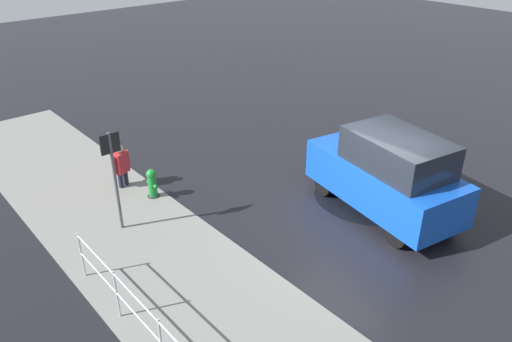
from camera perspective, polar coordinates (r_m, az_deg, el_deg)
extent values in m
plane|color=black|center=(11.90, 11.12, -5.98)|extent=(60.00, 60.00, 0.00)
cube|color=slate|center=(9.55, -5.60, -15.13)|extent=(24.00, 3.20, 0.04)
cube|color=blue|center=(12.21, 14.36, -1.08)|extent=(4.14, 2.37, 0.99)
cube|color=#1E232B|center=(11.63, 15.90, 2.09)|extent=(2.57, 1.89, 0.77)
cylinder|color=black|center=(12.84, 7.88, -1.44)|extent=(0.63, 0.32, 0.60)
cylinder|color=black|center=(13.69, 12.63, 0.06)|extent=(0.63, 0.32, 0.60)
cylinder|color=black|center=(11.26, 15.90, -6.90)|extent=(0.63, 0.32, 0.60)
cylinder|color=black|center=(12.22, 20.66, -4.78)|extent=(0.63, 0.32, 0.60)
cylinder|color=#197A2D|center=(12.82, -11.73, -1.78)|extent=(0.22, 0.22, 0.62)
sphere|color=#197A2D|center=(12.65, -11.89, -0.35)|extent=(0.26, 0.26, 0.26)
cylinder|color=#197A2D|center=(12.66, -11.40, -1.76)|extent=(0.10, 0.09, 0.09)
cylinder|color=#197A2D|center=(12.91, -12.12, -1.23)|extent=(0.10, 0.09, 0.09)
cylinder|color=#2D2D2D|center=(12.96, -11.61, -2.86)|extent=(0.31, 0.31, 0.06)
cube|color=#B2262D|center=(13.30, -15.18, 0.95)|extent=(0.34, 0.42, 0.55)
sphere|color=tan|center=(13.14, -15.39, 2.45)|extent=(0.22, 0.22, 0.22)
cylinder|color=#1E1E2D|center=(13.58, -14.66, -0.79)|extent=(0.13, 0.13, 0.45)
cylinder|color=#1E1E2D|center=(13.47, -15.20, -1.10)|extent=(0.13, 0.13, 0.45)
cylinder|color=#B2262D|center=(13.45, -14.46, 1.34)|extent=(0.09, 0.09, 0.50)
cylinder|color=#B2262D|center=(13.16, -15.92, 0.55)|extent=(0.09, 0.09, 0.50)
cylinder|color=#B7BABF|center=(9.30, -15.60, -13.50)|extent=(0.04, 0.04, 1.05)
cylinder|color=#B7BABF|center=(10.41, -19.29, -9.12)|extent=(0.04, 0.04, 1.05)
cylinder|color=#4C4C51|center=(11.31, -15.73, -1.35)|extent=(0.07, 0.07, 2.40)
cube|color=black|center=(10.90, -16.36, 3.03)|extent=(0.04, 0.44, 0.44)
cylinder|color=black|center=(13.11, 12.84, -2.76)|extent=(2.81, 2.81, 0.01)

